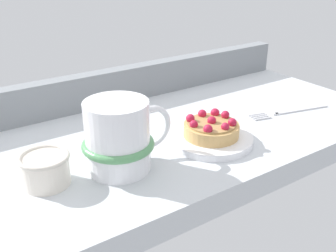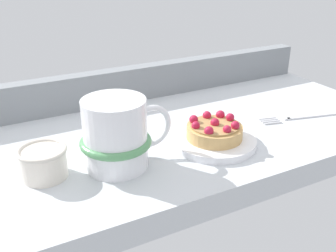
# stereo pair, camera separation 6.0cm
# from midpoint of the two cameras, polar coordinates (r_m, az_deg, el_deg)

# --- Properties ---
(ground_plane) EXTENTS (0.85, 0.39, 0.04)m
(ground_plane) POSITION_cam_midpoint_polar(r_m,az_deg,el_deg) (0.70, -2.29, -2.24)
(ground_plane) COLOR silver
(window_rail_back) EXTENTS (0.83, 0.03, 0.07)m
(window_rail_back) POSITION_cam_midpoint_polar(r_m,az_deg,el_deg) (0.83, -8.98, 5.84)
(window_rail_back) COLOR gray
(window_rail_back) RESTS_ON ground_plane
(dessert_plate) EXTENTS (0.14, 0.14, 0.01)m
(dessert_plate) POSITION_cam_midpoint_polar(r_m,az_deg,el_deg) (0.65, 3.60, -1.92)
(dessert_plate) COLOR white
(dessert_plate) RESTS_ON ground_plane
(raspberry_tart) EXTENTS (0.09, 0.09, 0.04)m
(raspberry_tart) POSITION_cam_midpoint_polar(r_m,az_deg,el_deg) (0.65, 3.64, -0.35)
(raspberry_tart) COLOR tan
(raspberry_tart) RESTS_ON dessert_plate
(coffee_mug) EXTENTS (0.14, 0.10, 0.10)m
(coffee_mug) POSITION_cam_midpoint_polar(r_m,az_deg,el_deg) (0.57, -10.07, -1.66)
(coffee_mug) COLOR white
(coffee_mug) RESTS_ON ground_plane
(dessert_fork) EXTENTS (0.17, 0.06, 0.01)m
(dessert_fork) POSITION_cam_midpoint_polar(r_m,az_deg,el_deg) (0.80, 15.08, 2.05)
(dessert_fork) COLOR silver
(dessert_fork) RESTS_ON ground_plane
(sugar_bowl) EXTENTS (0.07, 0.07, 0.04)m
(sugar_bowl) POSITION_cam_midpoint_polar(r_m,az_deg,el_deg) (0.57, -20.16, -5.89)
(sugar_bowl) COLOR silver
(sugar_bowl) RESTS_ON ground_plane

